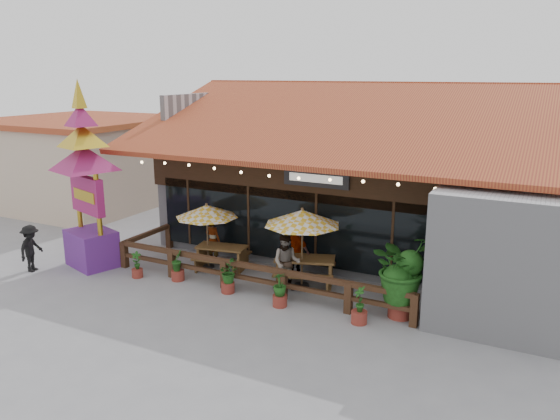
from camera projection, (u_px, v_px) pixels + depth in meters
The scene contains 19 objects.
ground at pixel (306, 297), 16.08m from camera, with size 100.00×100.00×0.00m, color gray.
restaurant_building at pixel (383, 184), 21.13m from camera, with size 15.50×14.73×6.09m.
patio_railing at pixel (235, 268), 16.69m from camera, with size 10.00×2.60×0.92m.
neighbor_building at pixel (83, 160), 27.34m from camera, with size 8.40×8.40×4.22m.
umbrella_left at pixel (207, 211), 18.02m from camera, with size 2.75×2.75×2.24m.
umbrella_right at pixel (302, 218), 16.33m from camera, with size 2.41×2.41×2.51m.
picnic_table_left at pixel (222, 253), 18.25m from camera, with size 1.87×1.69×0.79m.
picnic_table_right at pixel (305, 266), 16.85m from camera, with size 2.23×2.08×0.88m.
thai_sign_tower at pixel (84, 163), 17.80m from camera, with size 3.12×3.12×6.70m.
tropical_plant at pixel (402, 269), 14.41m from camera, with size 2.23×2.29×2.41m.
diner_a at pixel (213, 240), 18.80m from camera, with size 0.58×0.38×1.59m, color #331D10.
diner_b at pixel (287, 262), 16.36m from camera, with size 0.85×0.66×1.76m, color #331D10.
diner_c at pixel (297, 251), 17.42m from camera, with size 1.01×0.42×1.72m, color #331D10.
pedestrian at pixel (31, 248), 17.97m from camera, with size 1.02×0.58×1.57m, color black.
planter_a at pixel (137, 267), 17.51m from camera, with size 0.37×0.35×0.87m.
planter_b at pixel (177, 267), 17.23m from camera, with size 0.41×0.41×1.02m.
planter_c at pixel (228, 275), 16.25m from camera, with size 0.79×0.79×0.99m.
planter_d at pixel (280, 290), 15.30m from camera, with size 0.54×0.54×1.01m.
planter_e at pixel (359, 308), 14.27m from camera, with size 0.42×0.44×1.04m.
Camera 1 is at (6.12, -13.67, 6.43)m, focal length 35.00 mm.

